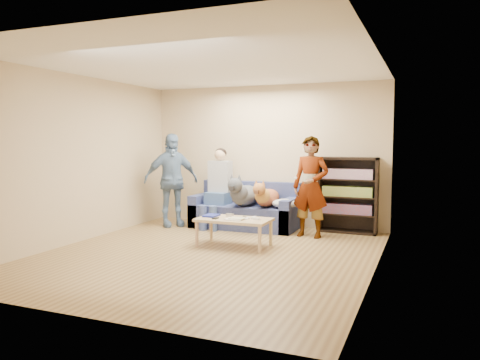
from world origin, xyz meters
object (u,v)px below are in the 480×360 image
at_px(sofa, 246,212).
at_px(dog_gray, 244,194).
at_px(person_standing_right, 311,187).
at_px(bookshelf, 348,193).
at_px(coffee_table, 234,222).
at_px(person_standing_left, 171,180).
at_px(notebook_blue, 211,216).
at_px(camera_silver, 230,215).
at_px(dog_tan, 266,197).
at_px(person_seated, 218,185).

height_order(sofa, dog_gray, dog_gray).
distance_m(person_standing_right, bookshelf, 0.81).
xyz_separation_m(person_standing_right, coffee_table, (-0.91, -1.09, -0.46)).
distance_m(person_standing_left, notebook_blue, 1.72).
relative_size(camera_silver, dog_tan, 0.10).
bearing_deg(camera_silver, dog_gray, 100.90).
bearing_deg(notebook_blue, sofa, 89.30).
relative_size(notebook_blue, coffee_table, 0.24).
distance_m(person_seated, dog_gray, 0.57).
bearing_deg(person_standing_left, bookshelf, -33.94).
bearing_deg(bookshelf, dog_gray, -165.28).
bearing_deg(dog_gray, person_seated, 169.56).
bearing_deg(dog_gray, notebook_blue, -93.09).
xyz_separation_m(person_standing_left, notebook_blue, (1.31, -1.03, -0.42)).
relative_size(dog_tan, bookshelf, 0.88).
height_order(notebook_blue, sofa, sofa).
xyz_separation_m(camera_silver, bookshelf, (1.54, 1.58, 0.23)).
relative_size(notebook_blue, dog_gray, 0.21).
height_order(person_seated, dog_tan, person_seated).
height_order(notebook_blue, camera_silver, camera_silver).
relative_size(camera_silver, dog_gray, 0.09).
height_order(person_standing_left, notebook_blue, person_standing_left).
xyz_separation_m(person_standing_right, person_standing_left, (-2.62, -0.01, 0.03)).
bearing_deg(dog_gray, bookshelf, 14.72).
xyz_separation_m(person_seated, dog_gray, (0.54, -0.10, -0.13)).
bearing_deg(camera_silver, sofa, 101.04).
distance_m(dog_tan, bookshelf, 1.41).
bearing_deg(bookshelf, person_seated, -171.08).
height_order(sofa, dog_tan, dog_tan).
bearing_deg(coffee_table, notebook_blue, 172.87).
bearing_deg(coffee_table, person_seated, 123.25).
bearing_deg(notebook_blue, camera_silver, 14.04).
height_order(person_seated, dog_gray, person_seated).
bearing_deg(camera_silver, coffee_table, -45.00).
relative_size(person_standing_right, person_seated, 1.13).
xyz_separation_m(notebook_blue, camera_silver, (0.28, 0.07, 0.01)).
xyz_separation_m(sofa, dog_gray, (0.05, -0.23, 0.36)).
bearing_deg(person_standing_left, sofa, -28.91).
relative_size(dog_gray, coffee_table, 1.14).
relative_size(sofa, dog_gray, 1.52).
distance_m(person_standing_right, dog_gray, 1.27).
relative_size(dog_gray, bookshelf, 0.96).
bearing_deg(camera_silver, person_standing_right, 43.22).
bearing_deg(person_seated, coffee_table, -56.75).
bearing_deg(camera_silver, person_standing_left, 148.88).
bearing_deg(person_standing_left, dog_gray, -38.51).
distance_m(notebook_blue, bookshelf, 2.47).
distance_m(sofa, coffee_table, 1.52).
relative_size(person_standing_right, dog_gray, 1.33).
bearing_deg(person_seated, dog_tan, -2.61).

